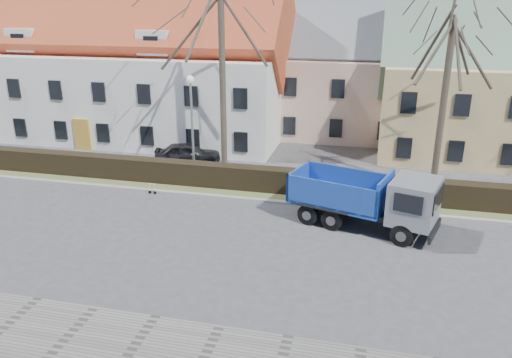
% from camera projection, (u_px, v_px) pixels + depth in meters
% --- Properties ---
extents(ground, '(120.00, 120.00, 0.00)m').
position_uv_depth(ground, '(213.00, 238.00, 22.01)').
color(ground, '#404042').
extents(curb_far, '(80.00, 0.30, 0.12)m').
position_uv_depth(curb_far, '(240.00, 198.00, 26.19)').
color(curb_far, gray).
rests_on(curb_far, ground).
extents(grass_strip, '(80.00, 3.00, 0.10)m').
position_uv_depth(grass_strip, '(247.00, 188.00, 27.66)').
color(grass_strip, '#515A32').
rests_on(grass_strip, ground).
extents(hedge, '(60.00, 0.90, 1.30)m').
position_uv_depth(hedge, '(246.00, 179.00, 27.27)').
color(hedge, black).
rests_on(hedge, ground).
extents(building_white, '(26.80, 10.80, 9.50)m').
position_uv_depth(building_white, '(113.00, 71.00, 37.85)').
color(building_white, silver).
rests_on(building_white, ground).
extents(building_pink, '(10.80, 8.80, 8.00)m').
position_uv_depth(building_pink, '(342.00, 81.00, 38.06)').
color(building_pink, '#C8A28E').
rests_on(building_pink, ground).
extents(tree_1, '(9.20, 9.20, 12.65)m').
position_uv_depth(tree_1, '(222.00, 67.00, 28.06)').
color(tree_1, '#3C3429').
rests_on(tree_1, ground).
extents(tree_2, '(8.00, 8.00, 11.00)m').
position_uv_depth(tree_2, '(445.00, 90.00, 25.73)').
color(tree_2, '#3C3429').
rests_on(tree_2, ground).
extents(dump_truck, '(7.36, 4.43, 2.77)m').
position_uv_depth(dump_truck, '(358.00, 197.00, 22.80)').
color(dump_truck, navy).
rests_on(dump_truck, ground).
extents(streetlight, '(0.48, 0.48, 6.09)m').
position_uv_depth(streetlight, '(192.00, 128.00, 28.11)').
color(streetlight, gray).
rests_on(streetlight, ground).
extents(cart_frame, '(0.76, 0.47, 0.67)m').
position_uv_depth(cart_frame, '(149.00, 188.00, 26.90)').
color(cart_frame, silver).
rests_on(cart_frame, ground).
extents(parked_car_a, '(4.43, 2.70, 1.41)m').
position_uv_depth(parked_car_a, '(188.00, 154.00, 31.52)').
color(parked_car_a, black).
rests_on(parked_car_a, ground).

